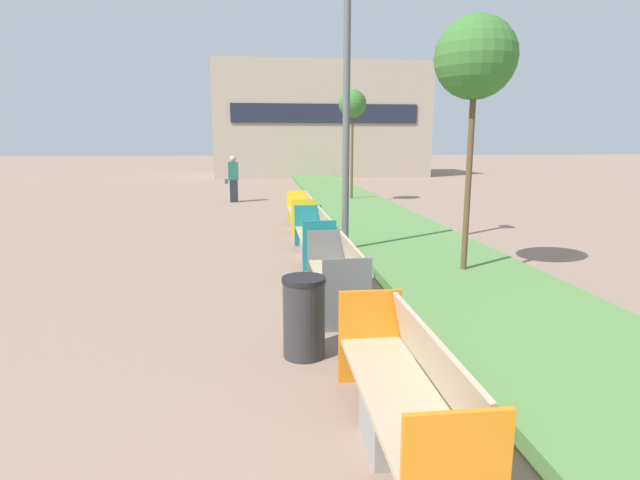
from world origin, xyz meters
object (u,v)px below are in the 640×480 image
at_px(street_lamp_post, 347,54).
at_px(sapling_tree_near, 475,59).
at_px(bench_yellow_frame, 302,215).
at_px(sapling_tree_far, 353,105).
at_px(bench_teal_frame, 315,239).
at_px(pedestrian_walking, 233,178).
at_px(bench_orange_frame, 405,403).
at_px(bench_grey_frame, 338,281).
at_px(litter_bin, 304,317).

distance_m(street_lamp_post, sapling_tree_near, 2.60).
bearing_deg(bench_yellow_frame, sapling_tree_far, 67.13).
relative_size(bench_teal_frame, pedestrian_walking, 1.27).
xyz_separation_m(bench_orange_frame, bench_grey_frame, (-0.00, 3.45, -0.01)).
distance_m(bench_orange_frame, street_lamp_post, 7.47).
bearing_deg(bench_grey_frame, bench_teal_frame, 89.94).
distance_m(bench_teal_frame, street_lamp_post, 3.69).
xyz_separation_m(bench_orange_frame, sapling_tree_near, (2.38, 4.63, 3.27)).
distance_m(street_lamp_post, sapling_tree_far, 9.37).
bearing_deg(sapling_tree_far, litter_bin, -102.22).
bearing_deg(bench_teal_frame, bench_yellow_frame, 90.01).
bearing_deg(street_lamp_post, pedestrian_walking, 105.62).
relative_size(street_lamp_post, pedestrian_walking, 3.99).
xyz_separation_m(street_lamp_post, sapling_tree_far, (1.77, 9.20, -0.31)).
height_order(bench_teal_frame, bench_yellow_frame, same).
distance_m(bench_teal_frame, litter_bin, 4.87).
relative_size(bench_orange_frame, litter_bin, 2.49).
relative_size(street_lamp_post, sapling_tree_far, 1.70).
relative_size(bench_grey_frame, street_lamp_post, 0.28).
xyz_separation_m(bench_orange_frame, litter_bin, (-0.63, 1.78, 0.08)).
xyz_separation_m(bench_grey_frame, bench_yellow_frame, (0.00, 6.60, 0.01)).
bearing_deg(street_lamp_post, bench_orange_frame, -95.36).
distance_m(bench_yellow_frame, litter_bin, 8.30).
xyz_separation_m(street_lamp_post, pedestrian_walking, (-2.80, 10.01, -3.08)).
bearing_deg(sapling_tree_far, sapling_tree_near, -90.00).
distance_m(litter_bin, pedestrian_walking, 14.83).
height_order(litter_bin, sapling_tree_near, sapling_tree_near).
relative_size(street_lamp_post, sapling_tree_near, 1.67).
height_order(bench_orange_frame, street_lamp_post, street_lamp_post).
xyz_separation_m(litter_bin, sapling_tree_far, (3.02, 13.92, 3.24)).
distance_m(bench_teal_frame, sapling_tree_far, 9.97).
bearing_deg(bench_orange_frame, street_lamp_post, 84.64).
bearing_deg(street_lamp_post, sapling_tree_far, 79.09).
relative_size(bench_yellow_frame, sapling_tree_near, 0.52).
relative_size(bench_orange_frame, sapling_tree_far, 0.53).
xyz_separation_m(bench_yellow_frame, sapling_tree_far, (2.38, 5.65, 3.32)).
relative_size(litter_bin, sapling_tree_near, 0.21).
bearing_deg(litter_bin, bench_yellow_frame, 85.63).
distance_m(bench_orange_frame, bench_yellow_frame, 10.05).
height_order(bench_yellow_frame, street_lamp_post, street_lamp_post).
bearing_deg(pedestrian_walking, bench_grey_frame, -80.50).
height_order(street_lamp_post, sapling_tree_near, street_lamp_post).
distance_m(bench_grey_frame, pedestrian_walking, 13.26).
xyz_separation_m(bench_grey_frame, sapling_tree_near, (2.39, 1.18, 3.28)).
bearing_deg(sapling_tree_near, street_lamp_post, 133.45).
bearing_deg(bench_orange_frame, bench_grey_frame, 90.04).
height_order(bench_orange_frame, sapling_tree_near, sapling_tree_near).
distance_m(street_lamp_post, pedestrian_walking, 10.84).
relative_size(bench_teal_frame, sapling_tree_near, 0.53).
bearing_deg(sapling_tree_far, bench_orange_frame, -98.63).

